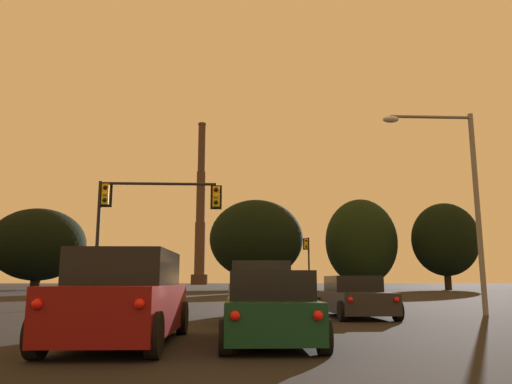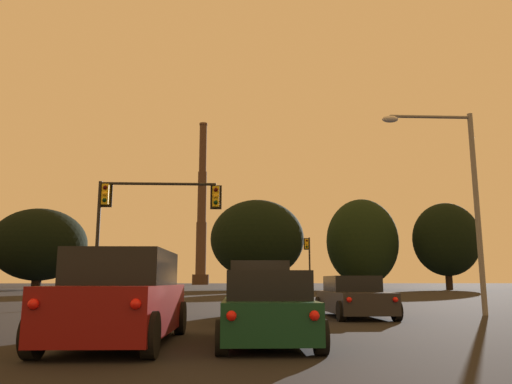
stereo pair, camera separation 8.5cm
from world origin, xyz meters
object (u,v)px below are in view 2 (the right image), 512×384
suv_left_lane_second (123,298)px  traffic_light_overhead_left (140,210)px  hatchback_center_lane_second (267,310)px  suv_center_lane_front (259,292)px  smokestack (202,219)px  traffic_light_far_right (308,256)px  sedan_right_lane_front (353,298)px  street_lamp (459,186)px

suv_left_lane_second → traffic_light_overhead_left: (-2.43, 14.66, 3.89)m
hatchback_center_lane_second → suv_center_lane_front: 6.15m
smokestack → traffic_light_far_right: bearing=-81.4°
traffic_light_far_right → smokestack: bearing=98.6°
sedan_right_lane_front → smokestack: size_ratio=0.08×
traffic_light_far_right → street_lamp: 34.91m
hatchback_center_lane_second → traffic_light_overhead_left: bearing=110.6°
hatchback_center_lane_second → smokestack: size_ratio=0.07×
hatchback_center_lane_second → sedan_right_lane_front: bearing=65.3°
suv_left_lane_second → hatchback_center_lane_second: bearing=-1.4°
sedan_right_lane_front → street_lamp: 6.10m
suv_left_lane_second → traffic_light_overhead_left: bearing=100.8°
suv_left_lane_second → traffic_light_far_right: bearing=77.7°
sedan_right_lane_front → traffic_light_overhead_left: 12.22m
hatchback_center_lane_second → suv_center_lane_front: size_ratio=0.84×
smokestack → suv_center_lane_front: bearing=-85.8°
hatchback_center_lane_second → sedan_right_lane_front: size_ratio=0.87×
hatchback_center_lane_second → traffic_light_far_right: size_ratio=0.70×
hatchback_center_lane_second → traffic_light_overhead_left: traffic_light_overhead_left is taller
hatchback_center_lane_second → suv_left_lane_second: 2.92m
hatchback_center_lane_second → sedan_right_lane_front: (3.59, 7.53, 0.00)m
hatchback_center_lane_second → sedan_right_lane_front: 8.34m
suv_center_lane_front → suv_left_lane_second: same height
hatchback_center_lane_second → suv_left_lane_second: bearing=178.0°
suv_left_lane_second → street_lamp: 14.06m
suv_center_lane_front → traffic_light_far_right: (7.29, 36.84, 2.95)m
suv_center_lane_front → hatchback_center_lane_second: bearing=-90.6°
sedan_right_lane_front → smokestack: smokestack is taller
suv_left_lane_second → traffic_light_far_right: 44.18m
suv_center_lane_front → sedan_right_lane_front: bearing=23.0°
hatchback_center_lane_second → traffic_light_overhead_left: 16.26m
sedan_right_lane_front → traffic_light_overhead_left: traffic_light_overhead_left is taller
suv_center_lane_front → sedan_right_lane_front: (3.42, 1.38, -0.23)m
street_lamp → traffic_light_far_right: bearing=90.9°
suv_center_lane_front → traffic_light_overhead_left: 10.97m
traffic_light_overhead_left → traffic_light_far_right: 30.97m
suv_center_lane_front → traffic_light_far_right: 37.67m
sedan_right_lane_front → traffic_light_far_right: size_ratio=0.81×
street_lamp → traffic_light_overhead_left: bearing=153.3°
suv_center_lane_front → traffic_light_far_right: size_ratio=0.84×
suv_left_lane_second → street_lamp: (10.90, 7.96, 3.96)m
suv_left_lane_second → sedan_right_lane_front: 9.84m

